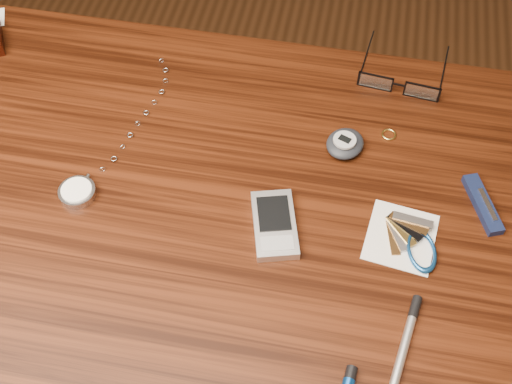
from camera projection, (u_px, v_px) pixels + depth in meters
desk at (196, 256)px, 0.91m from camera, size 1.00×0.70×0.75m
eyeglasses at (399, 84)px, 0.95m from camera, size 0.14×0.14×0.03m
gold_ring at (389, 135)px, 0.90m from camera, size 0.02×0.02×0.00m
pocket_watch at (81, 188)px, 0.84m from camera, size 0.09×0.29×0.02m
pda_phone at (275, 224)px, 0.81m from camera, size 0.08×0.11×0.01m
pedometer at (345, 143)px, 0.88m from camera, size 0.07×0.07×0.02m
notepad_keys at (411, 242)px, 0.80m from camera, size 0.10×0.10×0.01m
pocket_knife at (483, 204)px, 0.83m from camera, size 0.05×0.09×0.01m
silver_pen at (406, 338)px, 0.72m from camera, size 0.03×0.13×0.01m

